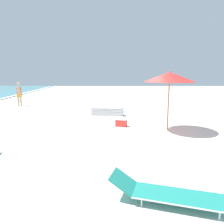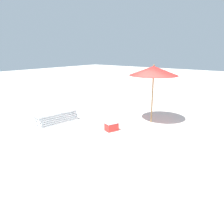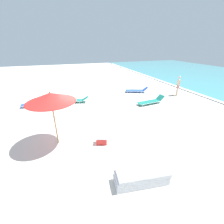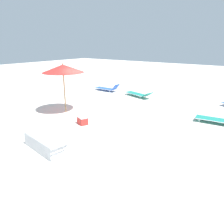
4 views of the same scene
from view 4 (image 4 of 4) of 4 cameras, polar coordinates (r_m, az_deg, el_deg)
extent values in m
cube|color=silver|center=(11.26, -3.23, -1.01)|extent=(60.00, 60.00, 0.16)
cylinder|color=#9E7547|center=(11.54, -12.31, 5.38)|extent=(0.06, 0.06, 2.29)
cone|color=red|center=(11.36, -12.69, 11.04)|extent=(2.09, 2.09, 0.40)
cylinder|color=#A4221E|center=(11.38, -12.63, 10.10)|extent=(2.03, 2.03, 0.01)
sphere|color=#9E7547|center=(11.34, -12.77, 12.18)|extent=(0.07, 0.07, 0.07)
cube|color=white|center=(7.98, -17.12, -8.95)|extent=(0.84, 1.87, 0.03)
cube|color=silver|center=(7.99, -17.10, -9.14)|extent=(0.86, 1.90, 0.04)
cube|color=white|center=(7.94, -17.14, -8.43)|extent=(0.84, 1.87, 0.03)
cube|color=silver|center=(7.95, -17.12, -8.62)|extent=(0.86, 1.90, 0.04)
cube|color=white|center=(7.92, -17.27, -7.82)|extent=(0.84, 1.87, 0.03)
cube|color=silver|center=(7.93, -17.25, -8.02)|extent=(0.86, 1.90, 0.04)
cube|color=white|center=(7.86, -17.21, -7.34)|extent=(0.84, 1.87, 0.03)
cube|color=silver|center=(7.87, -17.19, -7.54)|extent=(0.86, 1.90, 0.04)
cube|color=white|center=(7.82, -17.26, -6.78)|extent=(0.84, 1.87, 0.03)
cube|color=silver|center=(7.83, -17.24, -6.98)|extent=(0.86, 1.90, 0.04)
cube|color=white|center=(7.75, -17.17, -6.31)|extent=(0.84, 1.87, 0.03)
cube|color=silver|center=(7.76, -17.15, -6.51)|extent=(0.86, 1.90, 0.04)
cylinder|color=silver|center=(14.16, 27.13, 1.63)|extent=(0.03, 0.03, 0.16)
cube|color=blue|center=(16.78, -1.85, 6.17)|extent=(0.60, 1.67, 0.03)
cylinder|color=silver|center=(17.01, -1.22, 6.34)|extent=(0.03, 1.67, 0.03)
cylinder|color=silver|center=(16.55, -2.51, 6.00)|extent=(0.03, 1.67, 0.03)
cube|color=blue|center=(16.14, 0.93, 6.50)|extent=(0.58, 0.36, 0.45)
cylinder|color=silver|center=(17.40, -3.00, 6.25)|extent=(0.03, 0.03, 0.16)
cylinder|color=silver|center=(17.02, -4.11, 5.97)|extent=(0.03, 0.03, 0.16)
cylinder|color=silver|center=(16.61, 0.46, 5.72)|extent=(0.03, 0.03, 0.16)
cylinder|color=silver|center=(16.21, -0.62, 5.43)|extent=(0.03, 0.03, 0.16)
cube|color=#1E8475|center=(11.02, 25.79, -1.84)|extent=(0.80, 1.92, 0.03)
cylinder|color=silver|center=(11.31, 25.94, -1.40)|extent=(0.23, 1.86, 0.03)
cylinder|color=silver|center=(10.74, 25.62, -2.31)|extent=(0.23, 1.86, 0.03)
cylinder|color=silver|center=(11.36, 22.23, -1.33)|extent=(0.03, 0.03, 0.16)
cylinder|color=silver|center=(10.88, 21.79, -2.09)|extent=(0.03, 0.03, 0.16)
cube|color=#1E8475|center=(15.10, 6.30, 4.77)|extent=(1.06, 1.82, 0.03)
cylinder|color=silver|center=(15.30, 7.13, 4.91)|extent=(0.52, 1.66, 0.03)
cylinder|color=silver|center=(14.90, 5.45, 4.63)|extent=(0.52, 1.66, 0.03)
cube|color=#1E8475|center=(14.31, 9.30, 4.52)|extent=(0.69, 0.63, 0.32)
cylinder|color=silver|center=(15.77, 5.32, 5.00)|extent=(0.03, 0.03, 0.16)
cylinder|color=silver|center=(15.44, 3.90, 4.77)|extent=(0.03, 0.03, 0.16)
cylinder|color=silver|center=(14.83, 8.78, 4.05)|extent=(0.03, 0.03, 0.16)
cylinder|color=silver|center=(14.48, 7.35, 3.78)|extent=(0.03, 0.03, 0.16)
cube|color=red|center=(9.94, -7.70, -2.27)|extent=(0.48, 0.56, 0.32)
cube|color=white|center=(9.88, -7.74, -1.26)|extent=(0.50, 0.59, 0.05)
camera|label=1|loc=(17.63, 16.77, 13.67)|focal=35.00mm
camera|label=2|loc=(11.72, 37.28, 12.31)|focal=35.00mm
camera|label=3|loc=(8.17, -49.54, 17.51)|focal=24.00mm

